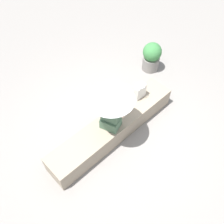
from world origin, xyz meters
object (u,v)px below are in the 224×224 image
at_px(parasol, 111,95).
at_px(planter_near, 152,56).
at_px(person_seated, 111,113).
at_px(handbag_black, 140,91).

relative_size(parasol, planter_near, 1.31).
bearing_deg(person_seated, handbag_black, -171.70).
height_order(person_seated, planter_near, person_seated).
bearing_deg(handbag_black, person_seated, 8.30).
bearing_deg(person_seated, planter_near, -159.03).
height_order(parasol, planter_near, parasol).
height_order(person_seated, handbag_black, person_seated).
distance_m(parasol, handbag_black, 1.19).
xyz_separation_m(person_seated, planter_near, (-2.18, -0.83, -0.41)).
bearing_deg(parasol, planter_near, -158.61).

